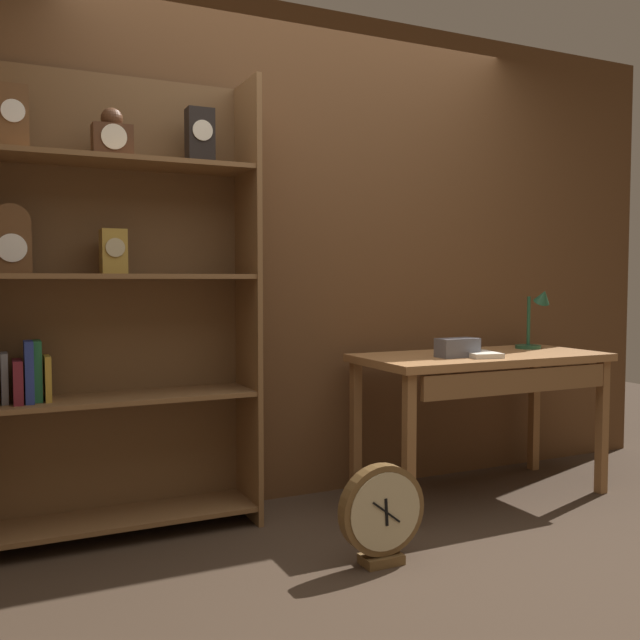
{
  "coord_description": "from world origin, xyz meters",
  "views": [
    {
      "loc": [
        -1.54,
        -2.18,
        1.17
      ],
      "look_at": [
        -0.17,
        0.71,
        0.98
      ],
      "focal_mm": 39.2,
      "sensor_mm": 36.0,
      "label": 1
    }
  ],
  "objects_px": {
    "bookshelf": "(101,302)",
    "desk_lamp": "(536,318)",
    "workbench": "(484,371)",
    "open_repair_manual": "(480,354)",
    "round_clock_large": "(382,513)",
    "toolbox_small": "(457,348)"
  },
  "relations": [
    {
      "from": "open_repair_manual",
      "to": "toolbox_small",
      "type": "bearing_deg",
      "value": 170.87
    },
    {
      "from": "bookshelf",
      "to": "desk_lamp",
      "type": "relative_size",
      "value": 5.94
    },
    {
      "from": "desk_lamp",
      "to": "open_repair_manual",
      "type": "relative_size",
      "value": 1.62
    },
    {
      "from": "toolbox_small",
      "to": "round_clock_large",
      "type": "height_order",
      "value": "toolbox_small"
    },
    {
      "from": "desk_lamp",
      "to": "bookshelf",
      "type": "bearing_deg",
      "value": 176.33
    },
    {
      "from": "desk_lamp",
      "to": "toolbox_small",
      "type": "bearing_deg",
      "value": -166.7
    },
    {
      "from": "bookshelf",
      "to": "toolbox_small",
      "type": "xyz_separation_m",
      "value": [
        1.72,
        -0.31,
        -0.25
      ]
    },
    {
      "from": "workbench",
      "to": "open_repair_manual",
      "type": "distance_m",
      "value": 0.16
    },
    {
      "from": "workbench",
      "to": "open_repair_manual",
      "type": "relative_size",
      "value": 6.1
    },
    {
      "from": "workbench",
      "to": "open_repair_manual",
      "type": "bearing_deg",
      "value": -137.11
    },
    {
      "from": "bookshelf",
      "to": "open_repair_manual",
      "type": "bearing_deg",
      "value": -10.86
    },
    {
      "from": "desk_lamp",
      "to": "toolbox_small",
      "type": "height_order",
      "value": "desk_lamp"
    },
    {
      "from": "toolbox_small",
      "to": "round_clock_large",
      "type": "xyz_separation_m",
      "value": [
        -0.75,
        -0.51,
        -0.6
      ]
    },
    {
      "from": "desk_lamp",
      "to": "workbench",
      "type": "bearing_deg",
      "value": -166.21
    },
    {
      "from": "toolbox_small",
      "to": "workbench",
      "type": "bearing_deg",
      "value": 12.21
    },
    {
      "from": "desk_lamp",
      "to": "round_clock_large",
      "type": "bearing_deg",
      "value": -154.75
    },
    {
      "from": "workbench",
      "to": "open_repair_manual",
      "type": "height_order",
      "value": "open_repair_manual"
    },
    {
      "from": "bookshelf",
      "to": "desk_lamp",
      "type": "distance_m",
      "value": 2.4
    },
    {
      "from": "bookshelf",
      "to": "open_repair_manual",
      "type": "distance_m",
      "value": 1.89
    },
    {
      "from": "workbench",
      "to": "desk_lamp",
      "type": "relative_size",
      "value": 3.77
    },
    {
      "from": "bookshelf",
      "to": "workbench",
      "type": "distance_m",
      "value": 1.99
    },
    {
      "from": "bookshelf",
      "to": "open_repair_manual",
      "type": "relative_size",
      "value": 9.59
    }
  ]
}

